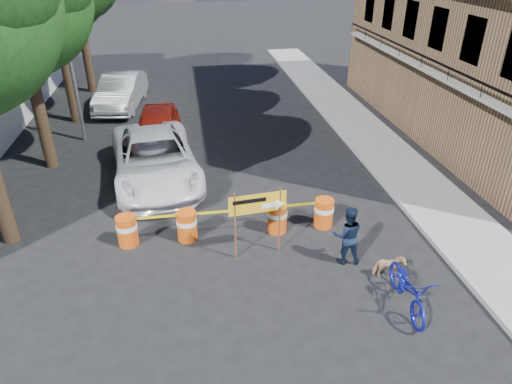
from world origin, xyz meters
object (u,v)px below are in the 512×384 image
object	(u,v)px
suv_white	(155,159)
dog	(389,267)
barrel_far_right	(324,212)
bicycle	(411,271)
detour_sign	(266,207)
barrel_mid_right	(277,217)
pedestrian	(347,235)
sedan_red	(158,128)
barrel_mid_left	(187,225)
barrel_far_left	(127,230)
sedan_silver	(121,91)

from	to	relation	value
suv_white	dog	bearing A→B (deg)	-54.66
barrel_far_right	bicycle	world-z (taller)	bicycle
detour_sign	bicycle	size ratio (longest dim) A/B	0.96
barrel_mid_right	pedestrian	size ratio (longest dim) A/B	0.55
dog	sedan_red	xyz separation A→B (m)	(-5.98, 9.62, 0.46)
barrel_far_right	suv_white	xyz separation A→B (m)	(-5.03, 3.84, 0.37)
pedestrian	detour_sign	bearing A→B (deg)	-9.78
barrel_mid_left	barrel_mid_right	size ratio (longest dim) A/B	1.00
barrel_far_right	dog	bearing A→B (deg)	-69.82
barrel_mid_right	suv_white	distance (m)	5.33
bicycle	suv_white	xyz separation A→B (m)	(-5.96, 7.49, -0.19)
sedan_red	barrel_far_right	bearing A→B (deg)	-53.96
barrel_mid_right	dog	bearing A→B (deg)	-46.82
detour_sign	barrel_far_left	bearing A→B (deg)	158.22
detour_sign	sedan_silver	size ratio (longest dim) A/B	0.39
barrel_mid_left	barrel_far_right	size ratio (longest dim) A/B	1.00
barrel_far_left	dog	size ratio (longest dim) A/B	1.18
barrel_far_left	pedestrian	distance (m)	6.04
bicycle	suv_white	bearing A→B (deg)	132.33
barrel_mid_left	detour_sign	size ratio (longest dim) A/B	0.45
barrel_mid_right	suv_white	xyz separation A→B (m)	(-3.61, 3.90, 0.37)
detour_sign	pedestrian	distance (m)	2.25
barrel_far_right	sedan_red	bearing A→B (deg)	125.57
barrel_far_right	pedestrian	bearing A→B (deg)	-87.19
barrel_far_left	barrel_mid_right	distance (m)	4.27
barrel_mid_left	dog	size ratio (longest dim) A/B	1.18
barrel_mid_left	dog	bearing A→B (deg)	-26.69
barrel_mid_right	barrel_far_right	xyz separation A→B (m)	(1.42, 0.05, 0.00)
barrel_mid_right	barrel_far_right	world-z (taller)	same
dog	barrel_far_right	bearing A→B (deg)	20.33
bicycle	sedan_red	size ratio (longest dim) A/B	0.45
detour_sign	sedan_red	distance (m)	8.71
pedestrian	barrel_mid_right	bearing A→B (deg)	-39.86
barrel_mid_right	pedestrian	bearing A→B (deg)	-48.60
barrel_far_right	suv_white	size ratio (longest dim) A/B	0.15
barrel_far_right	pedestrian	world-z (taller)	pedestrian
dog	sedan_red	size ratio (longest dim) A/B	0.17
barrel_mid_right	detour_sign	world-z (taller)	detour_sign
barrel_mid_left	pedestrian	size ratio (longest dim) A/B	0.55
sedan_red	dog	bearing A→B (deg)	-57.66
barrel_far_left	sedan_silver	size ratio (longest dim) A/B	0.18
barrel_mid_left	suv_white	distance (m)	4.06
bicycle	sedan_silver	size ratio (longest dim) A/B	0.41
barrel_far_left	bicycle	bearing A→B (deg)	-28.42
barrel_mid_right	sedan_silver	world-z (taller)	sedan_silver
barrel_mid_left	barrel_mid_right	world-z (taller)	same
barrel_mid_left	pedestrian	xyz separation A→B (m)	(4.13, -1.69, 0.35)
barrel_far_right	barrel_far_left	bearing A→B (deg)	-179.35
dog	sedan_red	world-z (taller)	sedan_red
detour_sign	pedestrian	xyz separation A→B (m)	(2.05, -0.68, -0.64)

